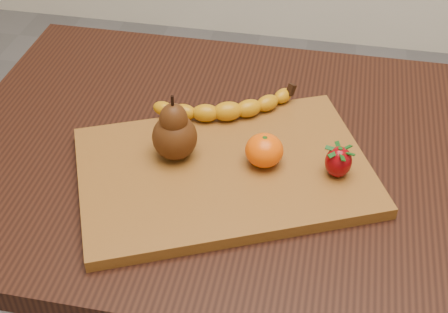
% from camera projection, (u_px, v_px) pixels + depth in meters
% --- Properties ---
extents(table, '(1.00, 0.70, 0.76)m').
position_uv_depth(table, '(245.00, 194.00, 1.10)').
color(table, black).
rests_on(table, ground).
extents(cutting_board, '(0.53, 0.46, 0.02)m').
position_uv_depth(cutting_board, '(224.00, 171.00, 0.98)').
color(cutting_board, brown).
rests_on(cutting_board, table).
extents(banana, '(0.22, 0.13, 0.03)m').
position_uv_depth(banana, '(228.00, 111.00, 1.06)').
color(banana, '#CE8A09').
rests_on(banana, cutting_board).
extents(pear, '(0.08, 0.08, 0.11)m').
position_uv_depth(pear, '(174.00, 127.00, 0.96)').
color(pear, '#47230B').
rests_on(pear, cutting_board).
extents(mandarin, '(0.08, 0.08, 0.05)m').
position_uv_depth(mandarin, '(264.00, 150.00, 0.97)').
color(mandarin, '#F85602').
rests_on(mandarin, cutting_board).
extents(strawberry, '(0.05, 0.05, 0.05)m').
position_uv_depth(strawberry, '(339.00, 161.00, 0.95)').
color(strawberry, '#820309').
rests_on(strawberry, cutting_board).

